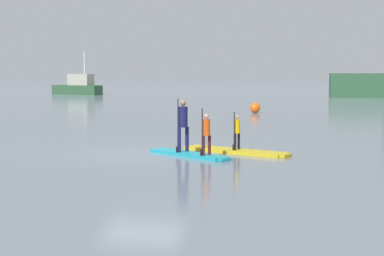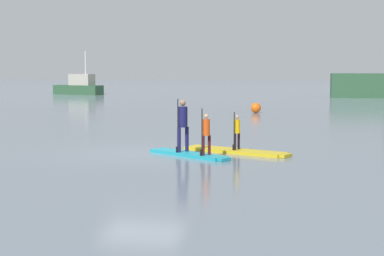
# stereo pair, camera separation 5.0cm
# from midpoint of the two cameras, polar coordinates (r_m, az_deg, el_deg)

# --- Properties ---
(ground_plane) EXTENTS (240.00, 240.00, 0.00)m
(ground_plane) POSITION_cam_midpoint_polar(r_m,az_deg,el_deg) (19.61, -4.53, -2.33)
(ground_plane) COLOR slate
(paddleboard_near) EXTENTS (3.52, 2.00, 0.10)m
(paddleboard_near) POSITION_cam_midpoint_polar(r_m,az_deg,el_deg) (19.89, 3.93, -2.07)
(paddleboard_near) COLOR gold
(paddleboard_near) RESTS_ON ground
(paddler_child_solo) EXTENTS (0.25, 0.36, 1.18)m
(paddler_child_solo) POSITION_cam_midpoint_polar(r_m,az_deg,el_deg) (19.80, 3.95, -0.20)
(paddler_child_solo) COLOR black
(paddler_child_solo) RESTS_ON paddleboard_near
(paddleboard_far) EXTENTS (2.78, 2.09, 0.10)m
(paddleboard_far) POSITION_cam_midpoint_polar(r_m,az_deg,el_deg) (19.11, -0.29, -2.37)
(paddleboard_far) COLOR #1E9EB2
(paddleboard_far) RESTS_ON ground
(paddler_adult) EXTENTS (0.38, 0.43, 1.61)m
(paddler_adult) POSITION_cam_midpoint_polar(r_m,az_deg,el_deg) (19.21, -0.90, 0.52)
(paddler_adult) COLOR #19194C
(paddler_adult) RESTS_ON paddleboard_far
(paddler_child_front) EXTENTS (0.30, 0.36, 1.37)m
(paddler_child_front) POSITION_cam_midpoint_polar(r_m,az_deg,el_deg) (18.51, 1.20, -0.34)
(paddler_child_front) COLOR #4C1419
(paddler_child_front) RESTS_ON paddleboard_far
(fishing_boat_green_midground) EXTENTS (5.32, 2.70, 4.19)m
(fishing_boat_green_midground) POSITION_cam_midpoint_polar(r_m,az_deg,el_deg) (62.92, -10.14, 3.67)
(fishing_boat_green_midground) COLOR #2D5638
(fishing_boat_green_midground) RESTS_ON ground
(mooring_buoy_near) EXTENTS (0.60, 0.60, 0.60)m
(mooring_buoy_near) POSITION_cam_midpoint_polar(r_m,az_deg,el_deg) (37.19, 5.62, 1.80)
(mooring_buoy_near) COLOR orange
(mooring_buoy_near) RESTS_ON ground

